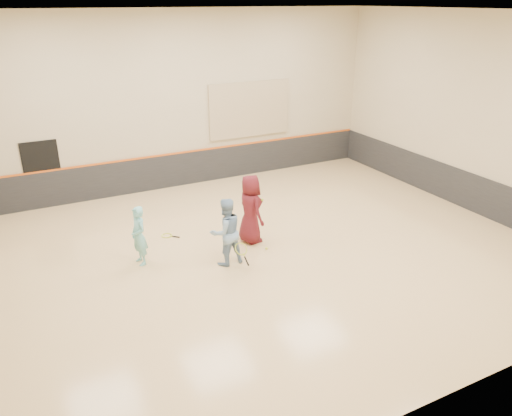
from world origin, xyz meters
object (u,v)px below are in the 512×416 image
instructor (226,232)px  spare_racket (167,235)px  young_man (250,209)px  girl (139,236)px

instructor → spare_racket: size_ratio=2.61×
young_man → girl: bearing=83.6°
girl → instructor: bearing=53.6°
young_man → spare_racket: size_ratio=2.84×
girl → instructor: (1.94, -1.00, 0.11)m
instructor → girl: bearing=-31.9°
girl → young_man: (3.06, -0.14, 0.19)m
girl → spare_racket: size_ratio=2.27×
instructor → young_man: young_man is taller
girl → instructor: instructor is taller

